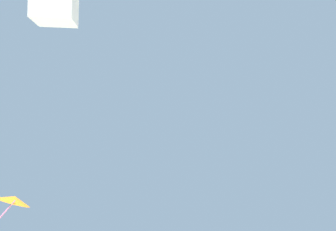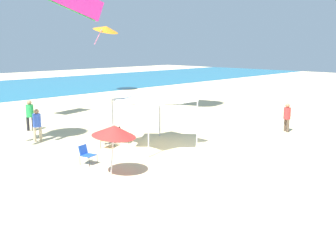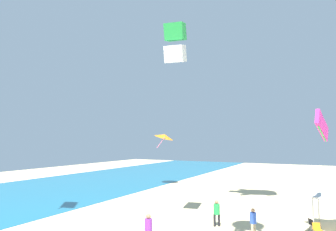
{
  "view_description": "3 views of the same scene",
  "coord_description": "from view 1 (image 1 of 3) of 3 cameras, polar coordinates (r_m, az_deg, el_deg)",
  "views": [
    {
      "loc": [
        -16.14,
        7.02,
        5.72
      ],
      "look_at": [
        -1.83,
        8.66,
        9.66
      ],
      "focal_mm": 38.89,
      "sensor_mm": 36.0,
      "label": 1
    },
    {
      "loc": [
        -14.65,
        -12.3,
        5.08
      ],
      "look_at": [
        -0.1,
        1.77,
        1.44
      ],
      "focal_mm": 41.68,
      "sensor_mm": 36.0,
      "label": 2
    },
    {
      "loc": [
        -24.96,
        2.61,
        6.16
      ],
      "look_at": [
        -1.83,
        14.76,
        8.44
      ],
      "focal_mm": 31.48,
      "sensor_mm": 36.0,
      "label": 3
    }
  ],
  "objects": [
    {
      "name": "kite_delta_orange",
      "position": [
        31.77,
        -23.02,
        -12.02
      ],
      "size": [
        2.89,
        2.92,
        2.35
      ],
      "rotation": [
        0.0,
        0.0,
        0.06
      ],
      "color": "orange"
    }
  ]
}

